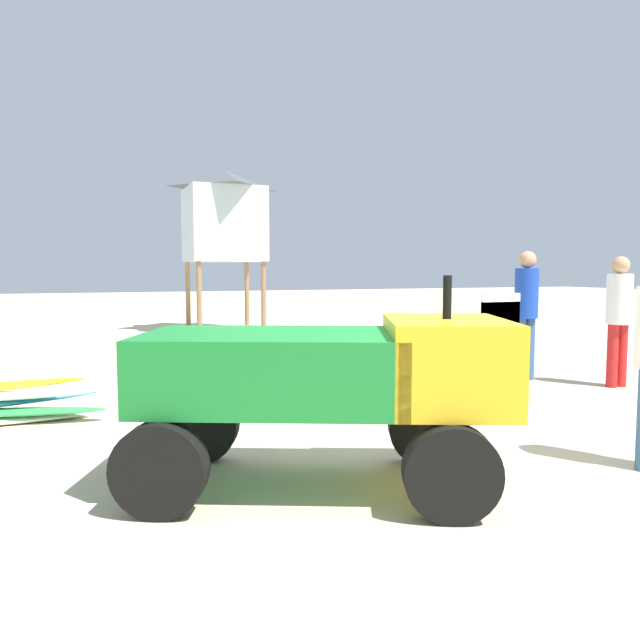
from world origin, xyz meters
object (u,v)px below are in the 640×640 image
object	(u,v)px
utility_cart	(330,378)
lifeguard_tower	(224,216)
lifeguard_near_left	(619,312)
stacked_plastic_chairs	(492,343)
lifeguard_near_center	(526,306)

from	to	relation	value
utility_cart	lifeguard_tower	bearing A→B (deg)	80.94
lifeguard_near_left	utility_cart	bearing A→B (deg)	-158.06
lifeguard_tower	lifeguard_near_left	bearing A→B (deg)	-70.53
utility_cart	stacked_plastic_chairs	size ratio (longest dim) A/B	2.18
utility_cart	lifeguard_tower	world-z (taller)	lifeguard_tower
utility_cart	stacked_plastic_chairs	distance (m)	2.96
stacked_plastic_chairs	lifeguard_near_center	bearing A→B (deg)	39.88
stacked_plastic_chairs	lifeguard_near_left	size ratio (longest dim) A/B	0.75
utility_cart	lifeguard_near_center	bearing A→B (deg)	34.34
stacked_plastic_chairs	utility_cart	bearing A→B (deg)	-149.55
lifeguard_near_left	lifeguard_near_center	bearing A→B (deg)	133.00
stacked_plastic_chairs	lifeguard_near_center	distance (m)	2.10
lifeguard_near_center	lifeguard_near_left	bearing A→B (deg)	-47.00
lifeguard_near_left	lifeguard_near_center	xyz separation A→B (m)	(-0.79, 0.85, 0.05)
stacked_plastic_chairs	lifeguard_near_left	distance (m)	2.45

